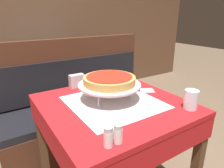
{
  "coord_description": "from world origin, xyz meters",
  "views": [
    {
      "loc": [
        -0.58,
        -0.87,
        1.25
      ],
      "look_at": [
        -0.0,
        0.01,
        0.88
      ],
      "focal_mm": 32.0,
      "sensor_mm": 36.0,
      "label": 1
    }
  ],
  "objects": [
    {
      "name": "pizza_server",
      "position": [
        0.22,
        0.06,
        0.78
      ],
      "size": [
        0.24,
        0.17,
        0.01
      ],
      "color": "#BCBCC1",
      "rests_on": "dining_table_front"
    },
    {
      "name": "napkin_holder",
      "position": [
        -0.08,
        0.34,
        0.82
      ],
      "size": [
        0.1,
        0.05,
        0.09
      ],
      "color": "#B2B2B7",
      "rests_on": "dining_table_front"
    },
    {
      "name": "back_wall_panel",
      "position": [
        0.0,
        2.1,
        1.2
      ],
      "size": [
        6.0,
        0.04,
        2.4
      ],
      "primitive_type": "cube",
      "color": "brown",
      "rests_on": "ground_plane"
    },
    {
      "name": "pepper_shaker",
      "position": [
        -0.2,
        -0.33,
        0.82
      ],
      "size": [
        0.04,
        0.04,
        0.08
      ],
      "color": "silver",
      "rests_on": "dining_table_front"
    },
    {
      "name": "pizza_pan_stand",
      "position": [
        -0.0,
        0.04,
        0.86
      ],
      "size": [
        0.36,
        0.36,
        0.1
      ],
      "color": "#ADADB2",
      "rests_on": "dining_table_front"
    },
    {
      "name": "booth_bench",
      "position": [
        0.13,
        0.74,
        0.31
      ],
      "size": [
        1.49,
        0.51,
        1.04
      ],
      "color": "#4C2819",
      "rests_on": "ground_plane"
    },
    {
      "name": "water_glass_near",
      "position": [
        0.29,
        -0.29,
        0.83
      ],
      "size": [
        0.07,
        0.07,
        0.11
      ],
      "color": "silver",
      "rests_on": "dining_table_front"
    },
    {
      "name": "salt_shaker",
      "position": [
        -0.24,
        -0.33,
        0.82
      ],
      "size": [
        0.04,
        0.04,
        0.08
      ],
      "color": "silver",
      "rests_on": "dining_table_front"
    },
    {
      "name": "dining_table_front",
      "position": [
        0.0,
        0.0,
        0.67
      ],
      "size": [
        0.77,
        0.77,
        0.78
      ],
      "color": "red",
      "rests_on": "ground_plane"
    },
    {
      "name": "dining_table_rear",
      "position": [
        0.1,
        1.54,
        0.67
      ],
      "size": [
        0.76,
        0.76,
        0.78
      ],
      "color": "#194799",
      "rests_on": "ground_plane"
    },
    {
      "name": "condiment_caddy",
      "position": [
        0.04,
        1.61,
        0.81
      ],
      "size": [
        0.12,
        0.12,
        0.15
      ],
      "color": "black",
      "rests_on": "dining_table_rear"
    },
    {
      "name": "deep_dish_pizza",
      "position": [
        -0.0,
        0.04,
        0.9
      ],
      "size": [
        0.3,
        0.3,
        0.05
      ],
      "color": "tan",
      "rests_on": "pizza_pan_stand"
    }
  ]
}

